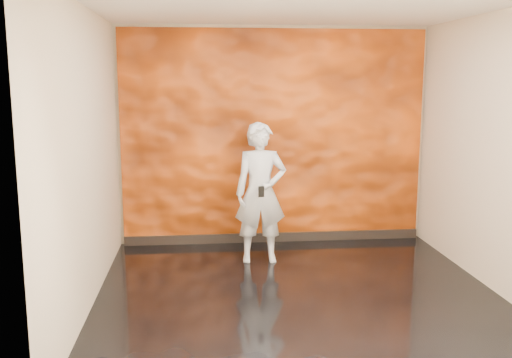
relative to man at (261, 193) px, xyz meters
name	(u,v)px	position (x,y,z in m)	size (l,w,h in m)	color
room	(300,156)	(0.26, -1.14, 0.58)	(4.02, 4.02, 2.81)	black
feature_wall	(274,138)	(0.26, 0.82, 0.56)	(3.90, 0.06, 2.75)	#FD5F0E
baseboard	(274,237)	(0.26, 0.78, -0.76)	(3.90, 0.04, 0.12)	black
man	(261,193)	(0.00, 0.00, 0.00)	(0.60, 0.39, 1.64)	#9A9EAB
phone	(261,192)	(-0.02, -0.24, 0.06)	(0.07, 0.01, 0.12)	black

